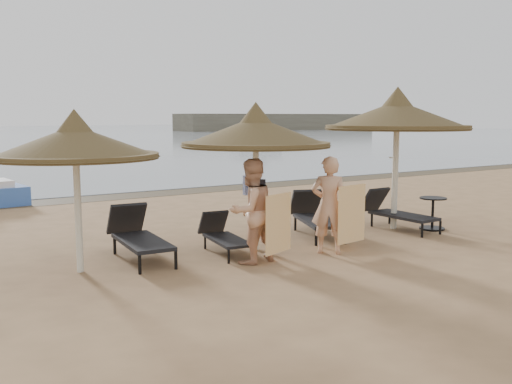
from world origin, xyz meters
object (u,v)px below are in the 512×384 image
Objects in this scene: side_table at (433,214)px; palapa_center at (256,133)px; lounger_near_left at (223,235)px; lounger_far_right at (394,211)px; palapa_right at (397,116)px; person_left at (251,203)px; lounger_near_right at (314,215)px; lounger_far_left at (138,235)px; palapa_left at (75,143)px; person_right at (329,197)px.

palapa_center is at bearing 173.87° from side_table.
lounger_near_left is 4.51m from lounger_far_right.
palapa_right reaches higher than person_left.
lounger_far_right is at bearing 1.39° from palapa_center.
palapa_right is 2.41m from side_table.
person_left reaches higher than side_table.
lounger_far_right is 2.71× the size of side_table.
lounger_near_right is 2.05m from lounger_far_right.
lounger_near_right is at bearing 2.78° from lounger_far_left.
lounger_near_right is 2.83m from side_table.
lounger_far_left is 2.89× the size of side_table.
lounger_far_left reaches higher than side_table.
person_right is (4.36, -1.22, -1.08)m from palapa_left.
person_left is (-2.51, -1.37, 0.66)m from lounger_near_right.
person_right is at bearing -23.41° from lounger_far_left.
palapa_right is 1.64× the size of lounger_far_right.
palapa_right reaches higher than side_table.
palapa_right is 6.43m from lounger_far_left.
lounger_far_right is 0.86m from side_table.
lounger_near_left is at bearing 178.39° from palapa_right.
lounger_near_left is (-4.47, 0.13, -2.27)m from palapa_right.
side_table is (5.14, -0.68, 0.02)m from lounger_near_left.
lounger_far_right is (1.99, -0.48, -0.02)m from lounger_near_right.
palapa_left is 1.27× the size of person_left.
palapa_center reaches higher than palapa_left.
lounger_near_right is at bearing 3.76° from palapa_left.
side_table is 5.19m from person_left.
lounger_far_left reaches higher than lounger_near_left.
palapa_right is at bearing -151.58° from lounger_far_right.
person_left is at bearing -81.62° from lounger_near_left.
lounger_near_right is 2.93m from person_left.
palapa_right reaches higher than person_right.
palapa_center reaches higher than person_left.
palapa_center is 2.06m from lounger_near_left.
palapa_right is at bearing 6.03° from lounger_near_left.
palapa_left is 0.83× the size of palapa_right.
lounger_near_left is at bearing 177.33° from lounger_far_right.
person_right reaches higher than lounger_near_right.
person_left is (-4.46, -0.87, -1.52)m from palapa_right.
palapa_right is (7.21, -0.15, 0.44)m from palapa_left.
person_right is (-3.52, -0.51, 0.73)m from side_table.
palapa_right is (3.86, 0.07, 0.32)m from palapa_center.
palapa_right is 2.20m from lounger_far_right.
lounger_near_right is at bearing -78.23° from person_right.
palapa_center is at bearing -12.79° from lounger_far_left.
palapa_left is 1.28× the size of lounger_far_left.
lounger_far_left is 0.99× the size of person_right.
side_table is at bearing 0.06° from lounger_near_left.
lounger_near_left is at bearing -12.33° from lounger_far_left.
palapa_left is 1.27× the size of person_right.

